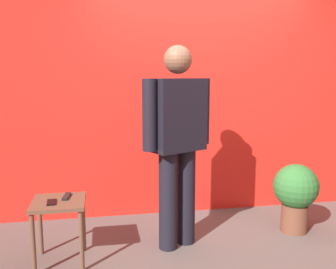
{
  "coord_description": "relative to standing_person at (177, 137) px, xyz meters",
  "views": [
    {
      "loc": [
        -1.12,
        -2.74,
        1.55
      ],
      "look_at": [
        -0.52,
        0.55,
        1.02
      ],
      "focal_mm": 40.21,
      "sensor_mm": 36.0,
      "label": 1
    }
  ],
  "objects": [
    {
      "name": "cell_phone",
      "position": [
        -1.07,
        -0.19,
        -0.47
      ],
      "size": [
        0.08,
        0.15,
        0.01
      ],
      "primitive_type": "cube",
      "rotation": [
        0.0,
        0.0,
        0.07
      ],
      "color": "black",
      "rests_on": "side_table"
    },
    {
      "name": "back_wall_red",
      "position": [
        0.45,
        0.89,
        0.45
      ],
      "size": [
        5.64,
        0.12,
        2.92
      ],
      "primitive_type": "cube",
      "color": "red",
      "rests_on": "ground_plane"
    },
    {
      "name": "side_table",
      "position": [
        -1.02,
        -0.14,
        -0.58
      ],
      "size": [
        0.43,
        0.43,
        0.54
      ],
      "color": "brown",
      "rests_on": "ground_plane"
    },
    {
      "name": "standing_person",
      "position": [
        0.0,
        0.0,
        0.0
      ],
      "size": [
        0.69,
        0.43,
        1.81
      ],
      "color": "black",
      "rests_on": "ground_plane"
    },
    {
      "name": "ground_plane",
      "position": [
        0.45,
        -0.46,
        -1.01
      ],
      "size": [
        12.0,
        12.0,
        0.0
      ],
      "primitive_type": "plane",
      "color": "#59544F"
    },
    {
      "name": "potted_plant",
      "position": [
        1.22,
        0.09,
        -0.6
      ],
      "size": [
        0.44,
        0.44,
        0.69
      ],
      "color": "brown",
      "rests_on": "ground_plane"
    },
    {
      "name": "tv_remote",
      "position": [
        -0.96,
        -0.07,
        -0.47
      ],
      "size": [
        0.07,
        0.17,
        0.02
      ],
      "primitive_type": "cube",
      "rotation": [
        0.0,
        0.0,
        -0.13
      ],
      "color": "black",
      "rests_on": "side_table"
    }
  ]
}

